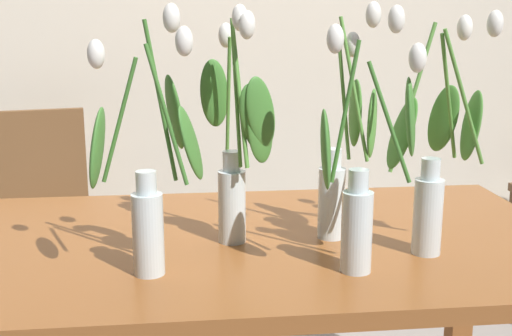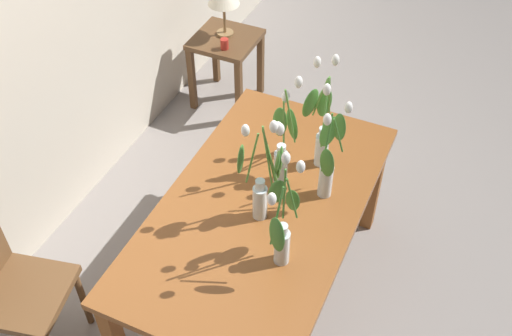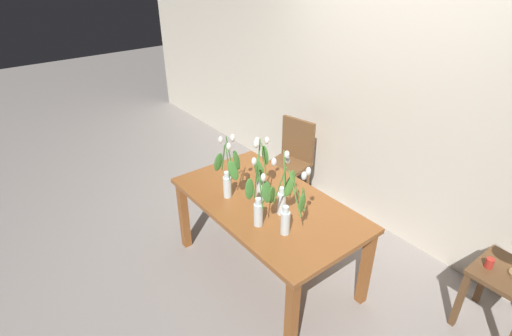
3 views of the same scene
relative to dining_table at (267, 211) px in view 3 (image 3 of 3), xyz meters
The scene contains 11 objects.
ground_plane 0.65m from the dining_table, ahead, with size 18.00×18.00×0.00m, color gray.
room_wall_rear 1.55m from the dining_table, 90.00° to the left, with size 9.00×0.10×2.70m, color beige.
dining_table is the anchor object (origin of this frame).
tulip_vase_0 0.33m from the dining_table, 143.41° to the right, with size 0.19×0.20×0.57m.
tulip_vase_1 0.42m from the dining_table, 51.81° to the right, with size 0.23×0.09×0.53m.
tulip_vase_2 0.44m from the dining_table, 140.44° to the right, with size 0.26×0.17×0.57m.
tulip_vase_3 0.35m from the dining_table, ahead, with size 0.16×0.14×0.58m.
tulip_vase_4 0.52m from the dining_table, 19.81° to the right, with size 0.28×0.25×0.57m.
dining_chair 1.23m from the dining_table, 127.85° to the left, with size 0.48×0.48×0.93m.
side_table 1.80m from the dining_table, 32.10° to the left, with size 0.44×0.44×0.55m.
pillar_candle 1.65m from the dining_table, 32.73° to the left, with size 0.06×0.06×0.07m, color #B72D23.
Camera 3 is at (2.03, -1.69, 2.53)m, focal length 27.75 mm.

